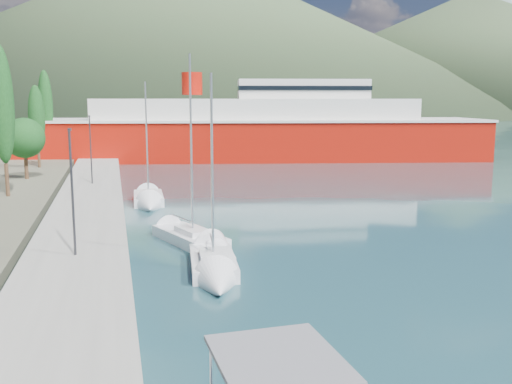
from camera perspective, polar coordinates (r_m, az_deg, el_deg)
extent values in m
plane|color=#1F454D|center=(134.47, -11.09, 5.47)|extent=(1400.00, 1400.00, 0.00)
cube|color=gray|center=(40.82, -16.59, -2.20)|extent=(5.00, 88.00, 0.80)
cone|color=gray|center=(704.24, -7.13, 15.71)|extent=(760.00, 760.00, 180.00)
cone|color=gray|center=(750.48, 21.27, 13.23)|extent=(640.00, 640.00, 140.00)
cone|color=#3A4D2F|center=(419.61, -7.82, 15.78)|extent=(480.00, 480.00, 115.00)
cone|color=#3A4D2F|center=(477.41, 20.55, 12.97)|extent=(420.00, 420.00, 90.00)
cylinder|color=#47301E|center=(48.81, -23.63, 1.11)|extent=(0.30, 0.30, 2.58)
ellipsoid|color=#154418|center=(48.42, -24.07, 7.99)|extent=(1.80, 1.80, 9.15)
cylinder|color=#47301E|center=(59.02, -21.99, 2.38)|extent=(0.36, 0.36, 2.40)
sphere|color=#154418|center=(58.79, -22.15, 5.03)|extent=(3.84, 3.84, 3.84)
cylinder|color=#47301E|center=(68.86, -20.88, 3.16)|extent=(0.30, 0.30, 2.02)
ellipsoid|color=#154418|center=(68.59, -21.09, 6.97)|extent=(1.80, 1.80, 7.16)
cylinder|color=#47301E|center=(78.39, -20.08, 4.03)|extent=(0.30, 0.30, 2.49)
ellipsoid|color=#154418|center=(78.15, -20.31, 8.16)|extent=(1.80, 1.80, 8.82)
cylinder|color=#2D2D33|center=(28.33, -17.89, -0.13)|extent=(0.12, 0.12, 6.00)
cube|color=#2D2D33|center=(28.28, -18.16, 5.96)|extent=(0.15, 0.50, 0.12)
cylinder|color=#2D2D33|center=(52.90, -16.20, 4.05)|extent=(0.12, 0.12, 6.00)
cube|color=#2D2D33|center=(52.99, -16.33, 7.30)|extent=(0.15, 0.50, 0.12)
cube|color=slate|center=(12.33, 2.24, -16.36)|extent=(2.66, 3.12, 0.11)
cube|color=silver|center=(28.14, -4.34, -7.23)|extent=(2.66, 5.38, 0.83)
cube|color=silver|center=(27.66, -4.30, -6.33)|extent=(1.49, 2.20, 0.32)
cylinder|color=silver|center=(26.85, -4.41, 2.44)|extent=(0.12, 0.12, 8.76)
cone|color=silver|center=(24.98, -3.84, -9.36)|extent=(2.37, 2.63, 2.12)
cube|color=silver|center=(33.35, -6.64, -4.67)|extent=(3.98, 6.19, 0.82)
cube|color=silver|center=(32.89, -6.35, -3.87)|extent=(1.99, 2.62, 0.32)
cylinder|color=silver|center=(32.15, -6.50, 4.64)|extent=(0.12, 0.12, 10.05)
cone|color=silver|center=(30.20, -3.34, -6.08)|extent=(2.91, 3.28, 2.10)
cube|color=silver|center=(46.86, -10.70, -0.74)|extent=(2.47, 5.28, 0.89)
cube|color=silver|center=(46.42, -10.71, -0.09)|extent=(1.44, 2.13, 0.35)
cylinder|color=silver|center=(45.94, -10.87, 5.23)|extent=(0.12, 0.12, 8.92)
cone|color=silver|center=(43.58, -10.60, -1.47)|extent=(2.37, 2.51, 2.28)
cube|color=#A61207|center=(80.80, -0.11, 5.04)|extent=(64.62, 24.73, 6.11)
cube|color=silver|center=(80.64, -0.11, 7.20)|extent=(65.13, 25.20, 0.33)
cube|color=silver|center=(80.61, -0.11, 8.13)|extent=(44.93, 18.87, 3.27)
cube|color=silver|center=(81.23, 4.58, 10.19)|extent=(18.93, 11.30, 2.62)
cylinder|color=#A61207|center=(80.62, -6.42, 10.71)|extent=(2.84, 2.84, 3.06)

